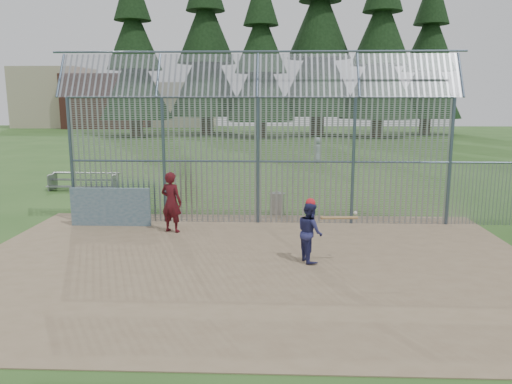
{
  "coord_description": "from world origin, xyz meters",
  "views": [
    {
      "loc": [
        0.57,
        -12.16,
        3.99
      ],
      "look_at": [
        0.0,
        2.0,
        1.3
      ],
      "focal_mm": 35.0,
      "sensor_mm": 36.0,
      "label": 1
    }
  ],
  "objects_px": {
    "onlooker": "(171,202)",
    "bleacher": "(84,181)",
    "dugout_wall": "(111,207)",
    "trash_can": "(277,203)",
    "batter": "(310,232)"
  },
  "relations": [
    {
      "from": "trash_can",
      "to": "bleacher",
      "type": "height_order",
      "value": "trash_can"
    },
    {
      "from": "onlooker",
      "to": "trash_can",
      "type": "bearing_deg",
      "value": -121.57
    },
    {
      "from": "onlooker",
      "to": "bleacher",
      "type": "distance_m",
      "value": 8.67
    },
    {
      "from": "batter",
      "to": "bleacher",
      "type": "relative_size",
      "value": 0.49
    },
    {
      "from": "dugout_wall",
      "to": "trash_can",
      "type": "bearing_deg",
      "value": 19.61
    },
    {
      "from": "batter",
      "to": "onlooker",
      "type": "distance_m",
      "value": 4.72
    },
    {
      "from": "batter",
      "to": "bleacher",
      "type": "height_order",
      "value": "batter"
    },
    {
      "from": "trash_can",
      "to": "bleacher",
      "type": "xyz_separation_m",
      "value": [
        -8.47,
        4.32,
        0.03
      ]
    },
    {
      "from": "onlooker",
      "to": "trash_can",
      "type": "distance_m",
      "value": 4.07
    },
    {
      "from": "bleacher",
      "to": "onlooker",
      "type": "bearing_deg",
      "value": -52.14
    },
    {
      "from": "batter",
      "to": "bleacher",
      "type": "bearing_deg",
      "value": 25.64
    },
    {
      "from": "dugout_wall",
      "to": "onlooker",
      "type": "xyz_separation_m",
      "value": [
        2.07,
        -0.65,
        0.31
      ]
    },
    {
      "from": "trash_can",
      "to": "onlooker",
      "type": "bearing_deg",
      "value": -141.45
    },
    {
      "from": "batter",
      "to": "onlooker",
      "type": "relative_size",
      "value": 0.81
    },
    {
      "from": "onlooker",
      "to": "bleacher",
      "type": "height_order",
      "value": "onlooker"
    }
  ]
}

